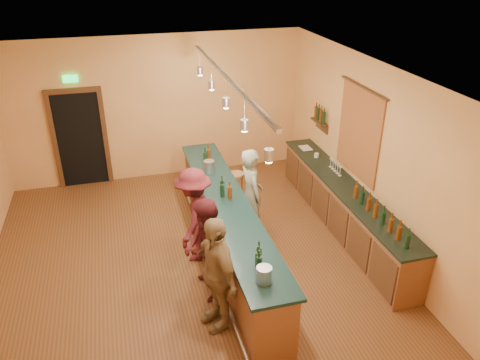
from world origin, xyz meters
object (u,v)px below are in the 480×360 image
object	(u,v)px
tasting_bar	(228,225)
customer_c	(194,215)
bar_stool	(236,180)
bartender	(251,194)
customer_a	(206,250)
back_counter	(343,208)
customer_b	(216,273)

from	to	relation	value
tasting_bar	customer_c	distance (m)	0.60
tasting_bar	bar_stool	xyz separation A→B (m)	(0.60, 1.71, -0.06)
tasting_bar	bartender	world-z (taller)	bartender
bartender	customer_a	xyz separation A→B (m)	(-1.10, -1.37, -0.06)
back_counter	tasting_bar	xyz separation A→B (m)	(-2.26, -0.18, 0.12)
tasting_bar	customer_b	size ratio (longest dim) A/B	2.92
customer_a	bar_stool	size ratio (longest dim) A/B	2.37
bartender	back_counter	bearing A→B (deg)	-102.07
back_counter	customer_a	size ratio (longest dim) A/B	2.79
back_counter	bartender	bearing A→B (deg)	170.86
bartender	customer_c	xyz separation A→B (m)	(-1.10, -0.37, -0.04)
back_counter	tasting_bar	size ratio (longest dim) A/B	0.89
customer_b	customer_c	distance (m)	1.64
customer_c	bar_stool	world-z (taller)	customer_c
customer_c	customer_b	bearing A→B (deg)	24.26
tasting_bar	customer_b	xyz separation A→B (m)	(-0.55, -1.55, 0.27)
bartender	customer_a	world-z (taller)	bartender
customer_a	customer_b	world-z (taller)	customer_b
customer_a	bar_stool	bearing A→B (deg)	155.27
customer_c	bar_stool	size ratio (longest dim) A/B	2.42
customer_b	customer_c	size ratio (longest dim) A/B	1.05
back_counter	bar_stool	world-z (taller)	back_counter
customer_b	bar_stool	xyz separation A→B (m)	(1.15, 3.26, -0.33)
customer_b	bar_stool	distance (m)	3.48
bartender	bar_stool	size ratio (longest dim) A/B	2.53
bartender	customer_c	world-z (taller)	bartender
back_counter	tasting_bar	bearing A→B (deg)	-175.41
back_counter	customer_b	size ratio (longest dim) A/B	2.60
tasting_bar	customer_b	distance (m)	1.67
customer_c	bar_stool	distance (m)	2.01
bar_stool	customer_a	bearing A→B (deg)	-113.68
back_counter	customer_c	distance (m)	2.83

